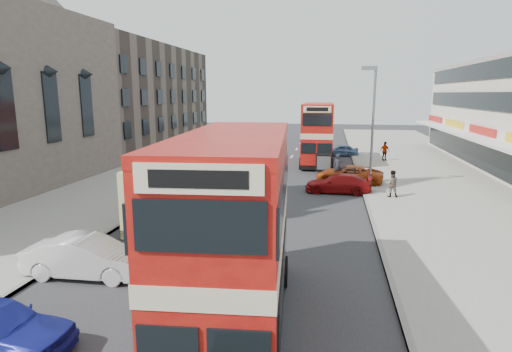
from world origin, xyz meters
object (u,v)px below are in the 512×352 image
Objects in this scene: street_lamp at (372,118)px; car_left_front at (87,257)px; coach at (189,180)px; car_right_a at (338,183)px; bus_second at (318,134)px; bus_main at (235,232)px; car_right_b at (349,175)px; car_right_c at (341,150)px; pedestrian_near at (392,183)px; cyclist at (338,174)px; pedestrian_far at (385,151)px.

car_left_front is at bearing -124.41° from street_lamp.
car_right_a is (8.13, 5.93, -1.12)m from coach.
coach is at bearing 69.15° from bus_second.
bus_main is 20.30m from car_right_b.
car_right_b is 13.75m from car_right_c.
pedestrian_near is (2.70, -17.84, 0.39)m from car_right_c.
coach is at bearing -144.22° from street_lamp.
street_lamp is at bearing 33.24° from coach.
bus_second is at bearing 98.81° from cyclist.
bus_main reaches higher than car_left_front.
street_lamp is 19.07m from bus_main.
bus_main is 2.18× the size of car_left_front.
bus_second is at bearing 66.95° from coach.
car_right_a is 2.38× the size of pedestrian_far.
bus_second is 2.77× the size of car_right_c.
car_right_b is at bearing 165.89° from car_right_a.
cyclist is at bearing -179.00° from car_right_a.
cyclist reaches higher than car_right_c.
bus_second reaches higher than car_right_c.
coach is at bearing -52.83° from car_right_a.
car_right_a is at bearing -93.12° from cyclist.
cyclist reaches higher than pedestrian_near.
street_lamp is at bearing -129.67° from pedestrian_far.
bus_main is 28.07m from bus_second.
cyclist reaches higher than car_left_front.
pedestrian_near is (2.40, -4.09, 0.32)m from car_right_b.
car_right_b is (8.93, 8.89, -1.07)m from coach.
car_left_front is 20.06m from car_right_b.
cyclist is (3.00, 19.80, -2.02)m from bus_main.
car_left_front is 32.68m from car_right_c.
street_lamp reaches higher than car_right_b.
coach is 24.25m from car_right_c.
cyclist is at bearing -103.43° from bus_main.
bus_second is 5.40× the size of pedestrian_far.
street_lamp is at bearing -36.40° from car_left_front.
coach is 6.25× the size of pedestrian_far.
bus_main is at bearing -113.07° from car_left_front.
bus_main reaches higher than car_right_b.
street_lamp is 4.71m from pedestrian_near.
car_right_a is at bearing -33.39° from car_left_front.
street_lamp is at bearing 46.51° from car_right_b.
street_lamp is 1.91× the size of car_right_a.
coach is 12.64m from car_right_b.
car_right_b is 0.80m from cyclist.
pedestrian_far is 11.50m from cyclist.
pedestrian_far reaches higher than car_right_c.
car_right_a is (1.73, -11.18, -2.19)m from bus_second.
street_lamp is 15.94m from car_right_c.
bus_second is 2.21× the size of car_left_front.
bus_main reaches higher than pedestrian_far.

